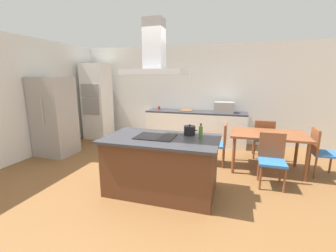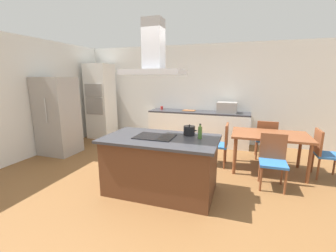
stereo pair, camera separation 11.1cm
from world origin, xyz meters
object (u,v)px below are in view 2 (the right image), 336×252
coffee_mug_red (162,108)px  chair_at_left_end (221,142)px  dining_table (270,138)px  refrigerator (58,116)px  chair_facing_island (273,157)px  chair_facing_back_wall (266,137)px  olive_oil_bottle (200,132)px  range_hood (154,57)px  cutting_board (189,110)px  tea_kettle (189,131)px  wall_oven_stack (101,101)px  chair_at_right_end (324,151)px  countertop_microwave (227,108)px  cooktop (155,137)px

coffee_mug_red → chair_at_left_end: size_ratio=0.10×
dining_table → refrigerator: bearing=-174.8°
dining_table → chair_at_left_end: 0.93m
chair_facing_island → chair_facing_back_wall: bearing=90.0°
olive_oil_bottle → range_hood: range_hood is taller
cutting_board → refrigerator: refrigerator is taller
tea_kettle → range_hood: bearing=-149.3°
wall_oven_stack → chair_facing_back_wall: (4.62, -0.54, -0.59)m
wall_oven_stack → range_hood: (2.80, -2.65, 1.00)m
chair_facing_island → refrigerator: bearing=177.1°
chair_facing_island → range_hood: 2.54m
olive_oil_bottle → chair_at_right_end: bearing=32.8°
tea_kettle → wall_oven_stack: bearing=144.4°
wall_oven_stack → chair_at_right_end: wall_oven_stack is taller
countertop_microwave → wall_oven_stack: wall_oven_stack is taller
cooktop → chair_at_right_end: bearing=27.8°
chair_facing_back_wall → chair_at_left_end: (-0.92, -0.67, 0.00)m
coffee_mug_red → chair_facing_back_wall: bearing=-17.1°
wall_oven_stack → refrigerator: 1.65m
countertop_microwave → cutting_board: size_ratio=1.47×
coffee_mug_red → cutting_board: size_ratio=0.26×
olive_oil_bottle → chair_facing_island: olive_oil_bottle is taller
cooktop → chair_at_right_end: size_ratio=0.67×
chair_facing_back_wall → wall_oven_stack: bearing=173.3°
chair_at_right_end → chair_facing_island: same height
cooktop → cutting_board: 2.93m
tea_kettle → chair_at_right_end: size_ratio=0.27×
wall_oven_stack → chair_facing_island: (4.62, -1.87, -0.59)m
dining_table → chair_at_left_end: chair_at_left_end is taller
coffee_mug_red → cooktop: bearing=-72.1°
countertop_microwave → chair_at_right_end: 2.40m
cooktop → dining_table: cooktop is taller
olive_oil_bottle → range_hood: 1.31m
cutting_board → chair_at_left_end: bearing=-55.2°
refrigerator → wall_oven_stack: bearing=87.2°
refrigerator → olive_oil_bottle: bearing=-13.9°
cooktop → tea_kettle: tea_kettle is taller
cutting_board → refrigerator: 3.35m
countertop_microwave → refrigerator: size_ratio=0.27×
chair_at_right_end → cooktop: bearing=-152.2°
refrigerator → chair_at_right_end: (5.61, 0.43, -0.40)m
refrigerator → chair_facing_back_wall: 4.84m
countertop_microwave → range_hood: (-0.89, -2.88, 1.06)m
coffee_mug_red → chair_facing_back_wall: 2.93m
cooktop → wall_oven_stack: wall_oven_stack is taller
coffee_mug_red → chair_facing_island: 3.55m
cooktop → refrigerator: 3.05m
refrigerator → chair_facing_back_wall: bearing=13.1°
coffee_mug_red → chair_facing_back_wall: coffee_mug_red is taller
chair_facing_back_wall → range_hood: range_hood is taller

